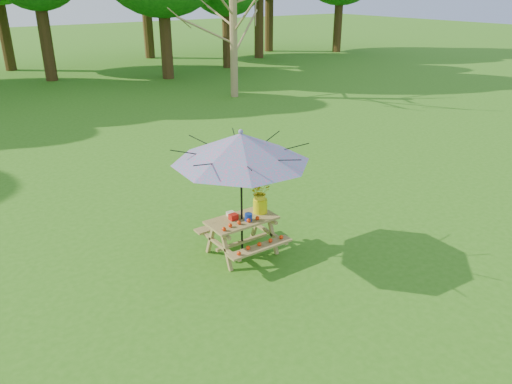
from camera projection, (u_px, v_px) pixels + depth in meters
picnic_table at (242, 237)px, 8.71m from camera, size 1.20×1.32×0.67m
patio_umbrella at (241, 148)px, 8.09m from camera, size 2.93×2.93×2.26m
produce_bins at (239, 216)px, 8.56m from camera, size 0.32×0.46×0.13m
tomatoes_row at (240, 223)px, 8.35m from camera, size 0.77×0.13×0.07m
flower_bucket at (260, 196)px, 8.71m from camera, size 0.40×0.37×0.57m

